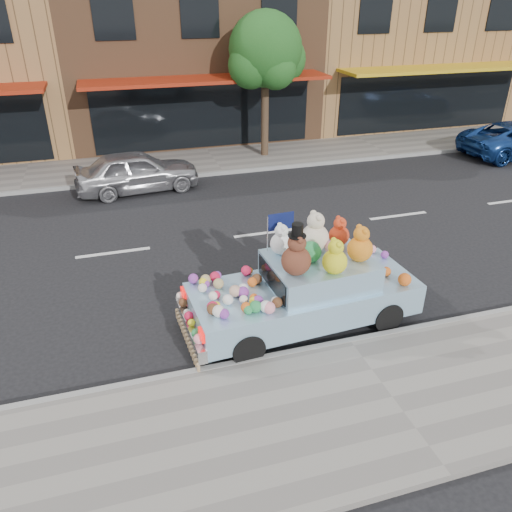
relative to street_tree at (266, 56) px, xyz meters
name	(u,v)px	position (x,y,z in m)	size (l,w,h in m)	color
ground	(266,233)	(-2.03, -6.55, -3.69)	(120.00, 120.00, 0.00)	black
near_sidewalk	(392,399)	(-2.03, -13.05, -3.63)	(60.00, 3.00, 0.12)	gray
far_sidewalk	(214,161)	(-2.03, -0.05, -3.63)	(60.00, 3.00, 0.12)	gray
near_kerb	(350,342)	(-2.03, -11.55, -3.63)	(60.00, 0.12, 0.13)	gray
far_kerb	(223,173)	(-2.03, -1.55, -3.63)	(60.00, 0.12, 0.13)	gray
storefront_mid	(184,44)	(-2.03, 5.42, -0.05)	(10.00, 9.80, 7.30)	brown
storefront_right	(388,39)	(7.97, 5.42, -0.05)	(10.00, 9.80, 7.30)	olive
street_tree	(266,56)	(0.00, 0.00, 0.00)	(3.00, 2.70, 5.22)	#38281C
car_silver	(137,171)	(-5.02, -2.34, -3.04)	(1.55, 3.86, 1.32)	#B0B0B5
art_car	(305,287)	(-2.57, -10.61, -2.90)	(4.58, 2.00, 2.31)	black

